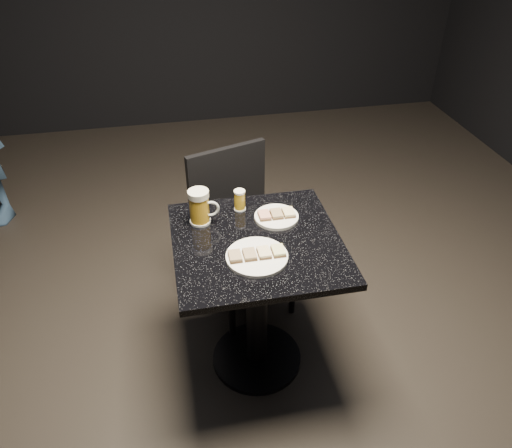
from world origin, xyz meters
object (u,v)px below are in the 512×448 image
object	(u,v)px
table	(257,284)
chair	(239,224)
plate_large	(257,257)
plate_small	(276,217)
beer_tumbler	(240,200)
beer_mug	(200,207)

from	to	relation	value
table	chair	distance (m)	0.48
chair	plate_large	bearing A→B (deg)	-92.52
plate_small	beer_tumbler	distance (m)	0.18
table	beer_tumbler	size ratio (longest dim) A/B	7.65
table	beer_mug	distance (m)	0.43
table	beer_mug	xyz separation A→B (m)	(-0.21, 0.18, 0.32)
beer_mug	chair	distance (m)	0.49
plate_large	plate_small	world-z (taller)	same
plate_small	beer_mug	bearing A→B (deg)	173.43
plate_small	plate_large	bearing A→B (deg)	-118.83
beer_tumbler	chair	bearing A→B (deg)	82.27
beer_mug	plate_small	bearing A→B (deg)	-6.57
plate_small	chair	size ratio (longest dim) A/B	0.22
table	chair	bearing A→B (deg)	89.72
plate_small	beer_mug	world-z (taller)	beer_mug
beer_tumbler	chair	distance (m)	0.38
beer_mug	chair	bearing A→B (deg)	54.10
plate_large	beer_tumbler	world-z (taller)	beer_tumbler
plate_small	beer_tumbler	world-z (taller)	beer_tumbler
plate_small	table	xyz separation A→B (m)	(-0.12, -0.14, -0.25)
beer_mug	beer_tumbler	xyz separation A→B (m)	(0.18, 0.07, -0.03)
plate_large	beer_tumbler	distance (m)	0.36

